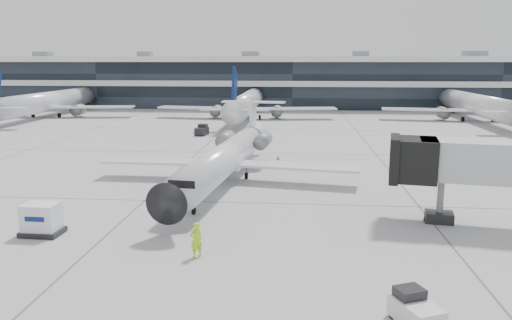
# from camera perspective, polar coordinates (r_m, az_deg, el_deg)

# --- Properties ---
(ground) EXTENTS (220.00, 220.00, 0.00)m
(ground) POSITION_cam_1_polar(r_m,az_deg,el_deg) (36.48, 2.66, -5.00)
(ground) COLOR #98989B
(ground) RESTS_ON ground
(terminal) EXTENTS (170.00, 22.00, 10.00)m
(terminal) POSITION_cam_1_polar(r_m,az_deg,el_deg) (117.13, 4.26, 8.67)
(terminal) COLOR black
(terminal) RESTS_ON ground
(bg_jet_left) EXTENTS (32.00, 40.00, 9.60)m
(bg_jet_left) POSITION_cam_1_polar(r_m,az_deg,el_deg) (101.71, -22.33, 4.65)
(bg_jet_left) COLOR silver
(bg_jet_left) RESTS_ON ground
(bg_jet_center) EXTENTS (32.00, 40.00, 9.60)m
(bg_jet_center) POSITION_cam_1_polar(r_m,az_deg,el_deg) (91.05, -1.04, 4.82)
(bg_jet_center) COLOR silver
(bg_jet_center) RESTS_ON ground
(bg_jet_right) EXTENTS (32.00, 40.00, 9.60)m
(bg_jet_right) POSITION_cam_1_polar(r_m,az_deg,el_deg) (95.65, 23.61, 4.19)
(bg_jet_right) COLOR silver
(bg_jet_right) RESTS_ON ground
(regional_jet) EXTENTS (22.59, 28.21, 6.51)m
(regional_jet) POSITION_cam_1_polar(r_m,az_deg,el_deg) (42.76, -3.25, 0.48)
(regional_jet) COLOR silver
(regional_jet) RESTS_ON ground
(ramp_worker) EXTENTS (0.83, 0.80, 1.91)m
(ramp_worker) POSITION_cam_1_polar(r_m,az_deg,el_deg) (26.79, -6.84, -9.02)
(ramp_worker) COLOR #BBED18
(ramp_worker) RESTS_ON ground
(baggage_tug) EXTENTS (2.01, 2.47, 1.36)m
(baggage_tug) POSITION_cam_1_polar(r_m,az_deg,el_deg) (21.33, 17.72, -16.03)
(baggage_tug) COLOR silver
(baggage_tug) RESTS_ON ground
(cargo_uld) EXTENTS (2.34, 1.76, 1.87)m
(cargo_uld) POSITION_cam_1_polar(r_m,az_deg,el_deg) (32.47, -23.30, -6.27)
(cargo_uld) COLOR black
(cargo_uld) RESTS_ON ground
(traffic_cone) EXTENTS (0.41, 0.41, 0.49)m
(traffic_cone) POSITION_cam_1_polar(r_m,az_deg,el_deg) (52.45, 2.54, 0.28)
(traffic_cone) COLOR #EF4F0C
(traffic_cone) RESTS_ON ground
(far_tug) EXTENTS (1.73, 2.56, 1.52)m
(far_tug) POSITION_cam_1_polar(r_m,az_deg,el_deg) (70.22, -6.20, 3.39)
(far_tug) COLOR black
(far_tug) RESTS_ON ground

